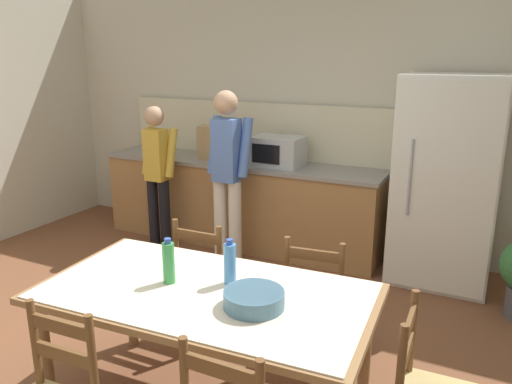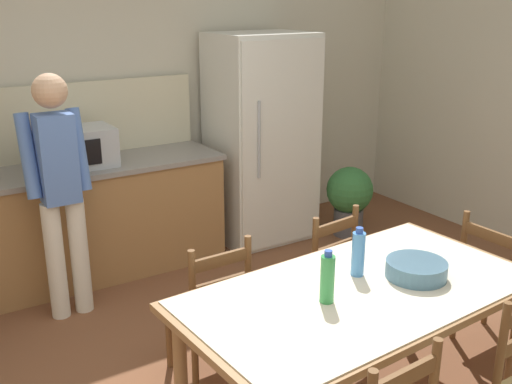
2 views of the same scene
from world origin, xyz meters
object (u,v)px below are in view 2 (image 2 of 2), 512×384
Objects in this scene: microwave at (80,147)px; chair_side_far_left at (210,309)px; dining_table at (360,302)px; person_at_counter at (60,185)px; bottle_near_centre at (327,278)px; chair_head_end at (496,284)px; potted_plant at (349,196)px; bottle_off_centre at (358,253)px; serving_bowl at (416,268)px; chair_side_far_right at (319,272)px; refrigerator at (262,139)px.

microwave reaches higher than chair_side_far_left.
person_at_counter reaches higher than dining_table.
chair_head_end is at bearing 3.17° from bottle_near_centre.
person_at_counter reaches higher than chair_head_end.
chair_side_far_left and chair_head_end have the same top height.
bottle_near_centre is 0.40× the size of potted_plant.
chair_side_far_left is 1.41m from person_at_counter.
microwave is at bearing 36.21° from chair_head_end.
bottle_off_centre is 0.32m from serving_bowl.
serving_bowl is 0.35× the size of chair_side_far_right.
chair_side_far_left reaches higher than potted_plant.
bottle_off_centre is 0.16× the size of person_at_counter.
microwave is 0.61m from person_at_counter.
refrigerator is 2.61m from serving_bowl.
dining_table is 1.12× the size of person_at_counter.
serving_bowl is at bearing 79.95° from chair_side_far_right.
dining_table is 0.93m from chair_side_far_right.
chair_side_far_left reaches higher than serving_bowl.
bottle_off_centre is 1.23m from chair_head_end.
person_at_counter reaches higher than potted_plant.
potted_plant is (1.94, 2.05, -0.52)m from bottle_near_centre.
chair_side_far_right is (1.04, -1.67, -0.64)m from microwave.
chair_head_end reaches higher than dining_table.
bottle_off_centre is 0.96m from chair_side_far_left.
microwave is 0.55× the size of chair_side_far_left.
microwave is at bearing 104.88° from dining_table.
microwave is at bearing 179.35° from refrigerator.
chair_head_end is at bearing 7.90° from serving_bowl.
microwave is 2.54m from bottle_near_centre.
refrigerator is 1.66m from microwave.
dining_table is at bearing -153.80° from person_at_counter.
chair_head_end reaches higher than potted_plant.
microwave is 0.26× the size of dining_table.
chair_side_far_left is at bearing 106.61° from bottle_near_centre.
bottle_near_centre is (-1.23, -2.48, -0.04)m from refrigerator.
person_at_counter reaches higher than serving_bowl.
chair_side_far_right is at bearing 53.21° from bottle_near_centre.
refrigerator is at bearing 3.82° from chair_head_end.
chair_head_end is (1.14, -0.06, -0.47)m from bottle_off_centre.
refrigerator is 7.00× the size of bottle_off_centre.
serving_bowl is 0.99m from chair_head_end.
person_at_counter is at bearing 116.20° from dining_table.
bottle_near_centre is 0.57m from serving_bowl.
refrigerator is 1.00m from potted_plant.
dining_table is at bearing 120.02° from chair_side_far_left.
dining_table is at bearing -111.94° from refrigerator.
refrigerator is 2.08× the size of chair_side_far_right.
potted_plant is (1.33, 1.23, -0.06)m from chair_side_far_right.
chair_head_end is (1.89, -2.42, -0.64)m from microwave.
serving_bowl is (0.33, -0.06, 0.13)m from dining_table.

